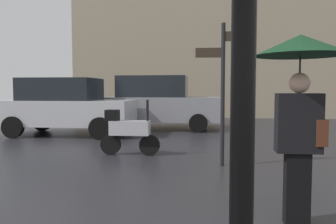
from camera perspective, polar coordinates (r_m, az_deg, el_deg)
pedestrian_with_umbrella at (r=3.86m, az=21.36°, el=5.28°), size 0.98×0.98×2.04m
parked_scooter at (r=7.59m, az=-6.76°, el=-3.09°), size 1.34×0.32×1.23m
parked_car_left at (r=11.39m, az=-16.78°, el=0.99°), size 4.16×2.02×1.82m
parked_car_right at (r=12.55m, az=-1.77°, el=1.63°), size 4.50×1.99×1.96m
street_signpost at (r=6.51m, az=9.28°, el=5.42°), size 1.08×0.08×2.71m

